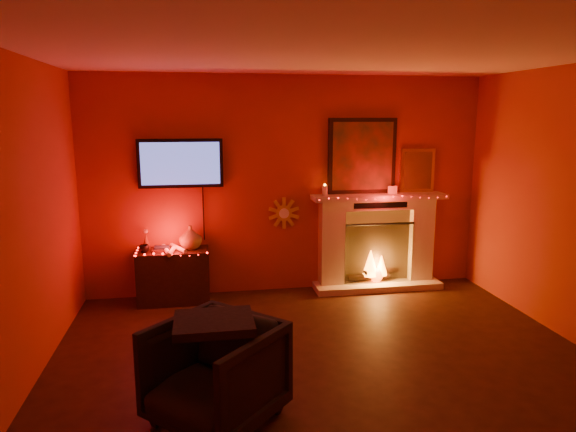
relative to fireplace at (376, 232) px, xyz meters
name	(u,v)px	position (x,y,z in m)	size (l,w,h in m)	color
room	(342,227)	(-1.14, -2.39, 0.63)	(5.00, 5.00, 5.00)	black
fireplace	(376,232)	(0.00, 0.00, 0.00)	(1.72, 0.40, 2.18)	beige
tv	(181,164)	(-2.44, 0.06, 0.92)	(1.00, 0.07, 1.24)	black
sunburst_clock	(284,213)	(-1.19, 0.09, 0.28)	(0.40, 0.03, 0.40)	gold
console_table	(175,272)	(-2.56, -0.13, -0.36)	(0.84, 0.52, 0.92)	black
armchair	(215,373)	(-2.16, -2.71, -0.35)	(0.81, 0.83, 0.75)	black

